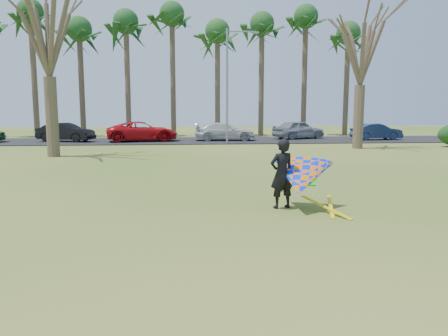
{
  "coord_description": "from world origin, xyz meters",
  "views": [
    {
      "loc": [
        -0.98,
        -8.95,
        2.65
      ],
      "look_at": [
        0.0,
        2.0,
        1.1
      ],
      "focal_mm": 35.0,
      "sensor_mm": 36.0,
      "label": 1
    }
  ],
  "objects": [
    {
      "name": "ground",
      "position": [
        0.0,
        0.0,
        0.0
      ],
      "size": [
        100.0,
        100.0,
        0.0
      ],
      "primitive_type": "plane",
      "color": "#255813",
      "rests_on": "ground"
    },
    {
      "name": "parking_strip",
      "position": [
        0.0,
        25.0,
        0.03
      ],
      "size": [
        46.0,
        7.0,
        0.06
      ],
      "primitive_type": "cube",
      "color": "black",
      "rests_on": "ground"
    },
    {
      "name": "palm_2",
      "position": [
        -14.0,
        31.0,
        10.52
      ],
      "size": [
        4.84,
        4.84,
        12.24
      ],
      "color": "brown",
      "rests_on": "ground"
    },
    {
      "name": "palm_3",
      "position": [
        -10.0,
        31.0,
        9.17
      ],
      "size": [
        4.84,
        4.84,
        10.84
      ],
      "color": "#46372A",
      "rests_on": "ground"
    },
    {
      "name": "palm_4",
      "position": [
        -6.0,
        31.0,
        9.85
      ],
      "size": [
        4.84,
        4.84,
        11.54
      ],
      "color": "brown",
      "rests_on": "ground"
    },
    {
      "name": "palm_5",
      "position": [
        -2.0,
        31.0,
        10.52
      ],
      "size": [
        4.84,
        4.84,
        12.24
      ],
      "color": "brown",
      "rests_on": "ground"
    },
    {
      "name": "palm_6",
      "position": [
        2.0,
        31.0,
        9.17
      ],
      "size": [
        4.84,
        4.84,
        10.84
      ],
      "color": "brown",
      "rests_on": "ground"
    },
    {
      "name": "palm_7",
      "position": [
        6.0,
        31.0,
        9.85
      ],
      "size": [
        4.84,
        4.84,
        11.54
      ],
      "color": "brown",
      "rests_on": "ground"
    },
    {
      "name": "palm_8",
      "position": [
        10.0,
        31.0,
        10.52
      ],
      "size": [
        4.84,
        4.84,
        12.24
      ],
      "color": "brown",
      "rests_on": "ground"
    },
    {
      "name": "palm_9",
      "position": [
        14.0,
        31.0,
        9.17
      ],
      "size": [
        4.84,
        4.84,
        10.84
      ],
      "color": "#4A3E2C",
      "rests_on": "ground"
    },
    {
      "name": "bare_tree_left",
      "position": [
        -8.0,
        15.0,
        6.92
      ],
      "size": [
        6.6,
        6.6,
        9.7
      ],
      "color": "#473B2B",
      "rests_on": "ground"
    },
    {
      "name": "bare_tree_right",
      "position": [
        10.0,
        18.0,
        6.57
      ],
      "size": [
        6.27,
        6.27,
        9.21
      ],
      "color": "brown",
      "rests_on": "ground"
    },
    {
      "name": "streetlight",
      "position": [
        2.16,
        22.0,
        4.46
      ],
      "size": [
        2.28,
        0.18,
        8.0
      ],
      "color": "gray",
      "rests_on": "ground"
    },
    {
      "name": "car_1",
      "position": [
        -9.85,
        24.56,
        0.75
      ],
      "size": [
        4.44,
        2.59,
        1.38
      ],
      "primitive_type": "imported",
      "rotation": [
        0.0,
        0.0,
        1.28
      ],
      "color": "black",
      "rests_on": "parking_strip"
    },
    {
      "name": "car_2",
      "position": [
        -4.19,
        24.38,
        0.8
      ],
      "size": [
        5.64,
        3.28,
        1.47
      ],
      "primitive_type": "imported",
      "rotation": [
        0.0,
        0.0,
        1.74
      ],
      "color": "red",
      "rests_on": "parking_strip"
    },
    {
      "name": "car_3",
      "position": [
        2.08,
        24.65,
        0.74
      ],
      "size": [
        4.75,
        2.08,
        1.36
      ],
      "primitive_type": "imported",
      "rotation": [
        0.0,
        0.0,
        1.53
      ],
      "color": "silver",
      "rests_on": "parking_strip"
    },
    {
      "name": "car_4",
      "position": [
        8.22,
        25.91,
        0.8
      ],
      "size": [
        4.69,
        3.25,
        1.48
      ],
      "primitive_type": "imported",
      "rotation": [
        0.0,
        0.0,
        1.95
      ],
      "color": "gray",
      "rests_on": "parking_strip"
    },
    {
      "name": "car_5",
      "position": [
        14.02,
        24.21,
        0.7
      ],
      "size": [
        3.97,
        1.62,
        1.28
      ],
      "primitive_type": "imported",
      "rotation": [
        0.0,
        0.0,
        1.64
      ],
      "color": "navy",
      "rests_on": "parking_strip"
    },
    {
      "name": "kite_flyer",
      "position": [
        1.92,
        1.89,
        0.86
      ],
      "size": [
        2.13,
        2.39,
        2.02
      ],
      "color": "black",
      "rests_on": "ground"
    }
  ]
}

